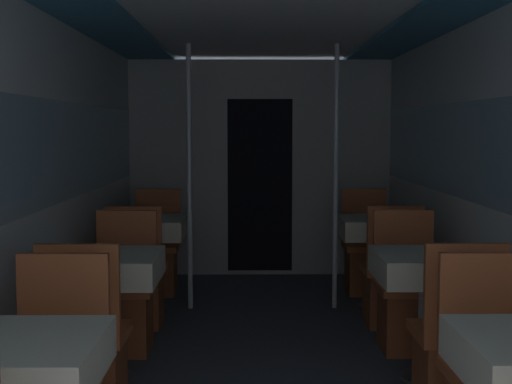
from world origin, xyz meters
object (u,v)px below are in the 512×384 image
support_pole_left_2 (189,178)px  dining_table_right_1 (429,274)px  chair_right_near_1 (454,360)px  chair_right_far_2 (366,261)px  chair_right_far_1 (407,307)px  chair_left_near_1 (87,362)px  dining_table_left_2 (147,233)px  dining_table_left_0 (12,373)px  chair_left_near_2 (138,288)px  chair_left_far_2 (156,261)px  chair_left_far_1 (124,308)px  dining_table_right_2 (377,233)px  chair_right_near_2 (390,288)px  support_pole_right_2 (336,178)px  dining_table_left_1 (107,275)px

support_pole_left_2 → dining_table_right_1: 2.29m
dining_table_right_1 → chair_right_near_1: chair_right_near_1 is taller
chair_right_far_2 → chair_right_far_1: bearing=90.0°
chair_left_near_1 → dining_table_left_2: size_ratio=1.23×
dining_table_left_2 → dining_table_left_0: bearing=-90.0°
chair_left_near_2 → chair_left_far_2: bearing=90.0°
chair_left_far_1 → chair_right_far_1: 1.86m
dining_table_left_2 → dining_table_right_2: (1.86, 0.00, 0.00)m
dining_table_left_0 → chair_left_near_2: size_ratio=0.81×
support_pole_left_2 → dining_table_right_2: bearing=0.0°
chair_left_far_2 → chair_right_far_1: size_ratio=1.00×
dining_table_left_0 → dining_table_right_1: (1.86, 1.65, 0.00)m
chair_right_near_2 → dining_table_left_2: bearing=163.9°
chair_right_far_1 → dining_table_right_2: bearing=-90.0°
chair_left_near_1 → support_pole_right_2: size_ratio=0.43×
dining_table_left_0 → dining_table_left_2: size_ratio=1.00×
support_pole_left_2 → chair_right_near_2: support_pole_left_2 is taller
chair_left_far_2 → dining_table_right_2: (1.86, -0.54, 0.33)m
chair_left_far_2 → dining_table_right_1: 2.89m
dining_table_right_1 → chair_right_near_2: size_ratio=0.81×
chair_right_near_2 → chair_left_near_1: bearing=-138.5°
dining_table_left_2 → support_pole_right_2: size_ratio=0.35×
dining_table_left_2 → chair_right_near_1: size_ratio=0.81×
dining_table_left_0 → chair_right_far_1: 2.89m
dining_table_left_1 → chair_left_near_1: 0.63m
chair_left_far_1 → chair_right_near_1: (1.86, -1.08, 0.00)m
chair_left_near_2 → chair_right_near_2: bearing=0.0°
chair_right_far_1 → dining_table_right_2: chair_right_far_1 is taller
support_pole_left_2 → dining_table_right_1: (1.52, -1.65, -0.45)m
dining_table_left_1 → dining_table_right_1: bearing=0.0°
support_pole_right_2 → chair_left_far_2: bearing=160.5°
dining_table_left_0 → dining_table_left_2: same height
chair_left_far_1 → dining_table_left_2: (0.00, 1.11, 0.33)m
dining_table_left_1 → chair_right_far_1: 1.97m
dining_table_left_1 → support_pole_right_2: size_ratio=0.35×
dining_table_left_0 → chair_left_far_2: (0.00, 3.84, -0.33)m
support_pole_right_2 → chair_left_far_1: bearing=-143.8°
dining_table_left_0 → dining_table_left_1: (0.00, 1.65, 0.00)m
dining_table_left_0 → chair_right_near_1: bearing=30.8°
chair_left_near_2 → chair_left_far_2: size_ratio=1.00×
chair_left_near_2 → support_pole_right_2: size_ratio=0.43×
chair_left_far_1 → support_pole_right_2: bearing=-143.8°
dining_table_right_2 → support_pole_left_2: bearing=180.0°
dining_table_left_2 → chair_left_near_2: 0.63m
chair_left_near_2 → chair_right_far_2: (1.86, 1.08, 0.00)m
chair_left_near_1 → chair_left_far_2: 2.73m
dining_table_left_1 → chair_left_near_1: bearing=-90.0°
chair_left_far_1 → chair_right_near_1: size_ratio=1.00×
chair_left_near_2 → chair_left_far_1: bearing=-90.0°
chair_left_near_2 → dining_table_left_1: bearing=-90.0°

